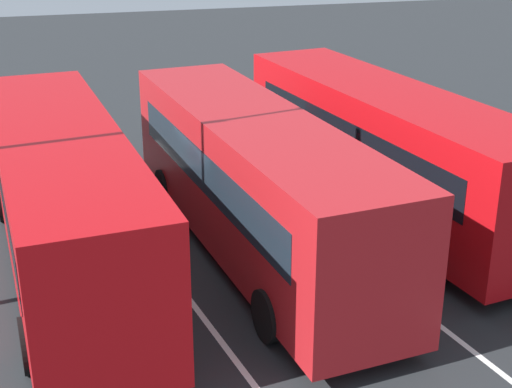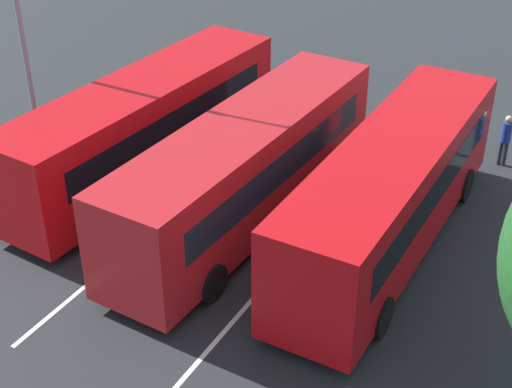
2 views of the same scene
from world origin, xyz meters
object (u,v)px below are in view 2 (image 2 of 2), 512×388
Objects in this scene: bus_center_left at (247,167)px; bus_center_right at (146,125)px; pedestrian at (506,136)px; bus_far_left at (392,190)px; street_lamp at (24,8)px.

bus_center_left is 4.02m from bus_center_right.
bus_center_left reaches higher than pedestrian.
bus_center_right is (-1.21, 7.71, 0.00)m from bus_far_left.
street_lamp is (-1.25, 3.41, 3.24)m from bus_center_right.
pedestrian is (6.18, -0.67, -0.72)m from bus_far_left.
bus_far_left and bus_center_left have the same top height.
street_lamp is at bearing 93.86° from bus_far_left.
bus_center_right is at bearing 6.94° from street_lamp.
bus_center_left and bus_center_right have the same top height.
bus_center_right reaches higher than pedestrian.
pedestrian is (7.39, -8.38, -0.72)m from bus_center_right.
street_lamp reaches higher than bus_center_left.
bus_far_left is 6.25× the size of pedestrian.
bus_center_left is at bearing -30.77° from pedestrian.
bus_far_left is at bearing -86.27° from bus_center_right.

